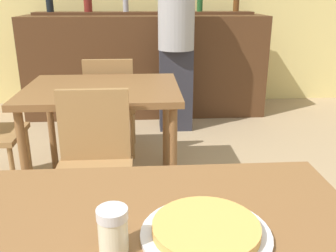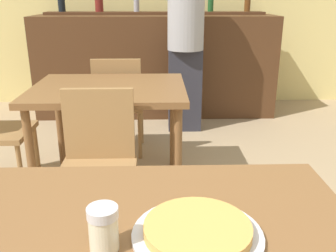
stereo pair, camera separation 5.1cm
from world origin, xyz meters
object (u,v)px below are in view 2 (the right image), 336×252
chair_far_side_back (119,100)px  person_standing (186,38)px  cheese_shaker (103,228)px  chair_far_side_front (98,158)px  pizza_tray (197,232)px

chair_far_side_back → person_standing: (0.59, 0.62, 0.42)m
cheese_shaker → person_standing: person_standing is taller
chair_far_side_front → chair_far_side_back: same height
chair_far_side_back → pizza_tray: chair_far_side_back is taller
chair_far_side_front → cheese_shaker: size_ratio=7.61×
chair_far_side_front → pizza_tray: size_ratio=2.58×
cheese_shaker → chair_far_side_back: bearing=94.9°
chair_far_side_front → chair_far_side_back: size_ratio=1.00×
pizza_tray → chair_far_side_front: bearing=111.6°
chair_far_side_front → person_standing: 1.91m
chair_far_side_back → cheese_shaker: cheese_shaker is taller
chair_far_side_back → pizza_tray: bearing=100.7°
chair_far_side_back → cheese_shaker: (0.19, -2.23, 0.31)m
chair_far_side_back → pizza_tray: 2.25m
chair_far_side_front → person_standing: bearing=71.7°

